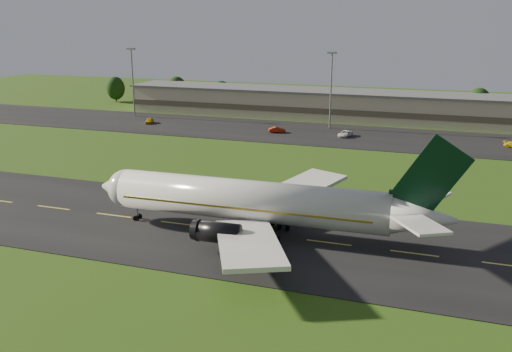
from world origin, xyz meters
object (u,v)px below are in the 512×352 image
(light_mast_west, at_px, (132,74))
(airliner, at_px, (256,202))
(light_mast_centre, at_px, (331,81))
(service_vehicle_c, at_px, (345,134))
(terminal, at_px, (346,106))
(service_vehicle_a, at_px, (149,121))
(service_vehicle_b, at_px, (277,130))

(light_mast_west, bearing_deg, airliner, -50.18)
(light_mast_centre, height_order, service_vehicle_c, light_mast_centre)
(terminal, distance_m, light_mast_centre, 18.45)
(airliner, height_order, light_mast_west, light_mast_west)
(airliner, relative_size, light_mast_west, 2.52)
(light_mast_centre, bearing_deg, light_mast_west, 180.00)
(service_vehicle_a, bearing_deg, light_mast_centre, -6.67)
(service_vehicle_b, distance_m, service_vehicle_c, 17.61)
(terminal, distance_m, light_mast_west, 64.10)
(service_vehicle_b, bearing_deg, airliner, 172.64)
(service_vehicle_a, bearing_deg, service_vehicle_b, -18.88)
(service_vehicle_b, bearing_deg, light_mast_west, 55.81)
(terminal, relative_size, light_mast_west, 7.13)
(terminal, height_order, light_mast_west, light_mast_west)
(airliner, bearing_deg, service_vehicle_b, 103.39)
(service_vehicle_c, bearing_deg, light_mast_west, -178.02)
(light_mast_centre, distance_m, service_vehicle_b, 19.61)
(service_vehicle_c, bearing_deg, service_vehicle_b, -167.12)
(airliner, bearing_deg, service_vehicle_c, 89.24)
(service_vehicle_a, bearing_deg, terminal, 9.24)
(airliner, xyz_separation_m, light_mast_centre, (-6.68, 79.98, 8.08))
(light_mast_centre, height_order, service_vehicle_b, light_mast_centre)
(service_vehicle_a, relative_size, service_vehicle_b, 1.01)
(light_mast_west, height_order, service_vehicle_a, light_mast_west)
(light_mast_west, distance_m, service_vehicle_a, 18.22)
(service_vehicle_a, bearing_deg, airliner, -68.62)
(light_mast_west, bearing_deg, service_vehicle_a, -41.99)
(light_mast_west, height_order, service_vehicle_b, light_mast_west)
(service_vehicle_b, relative_size, service_vehicle_c, 0.82)
(terminal, xyz_separation_m, light_mast_west, (-61.40, -16.18, 8.75))
(light_mast_west, distance_m, light_mast_centre, 60.00)
(light_mast_centre, bearing_deg, service_vehicle_a, -169.47)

